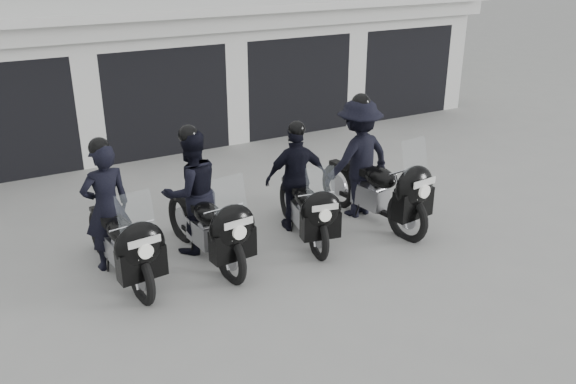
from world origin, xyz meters
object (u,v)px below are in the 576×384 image
police_bike_a (116,224)px  police_bike_b (199,202)px  police_bike_d (366,166)px  police_bike_c (300,187)px

police_bike_a → police_bike_b: 1.16m
police_bike_d → police_bike_a: bearing=172.0°
police_bike_a → police_bike_b: size_ratio=0.99×
police_bike_c → police_bike_d: 1.19m
police_bike_b → police_bike_d: bearing=-7.6°
police_bike_a → police_bike_c: bearing=-6.9°
police_bike_b → police_bike_d: police_bike_d is taller
police_bike_c → police_bike_d: bearing=10.0°
police_bike_a → police_bike_b: bearing=-4.7°
police_bike_b → police_bike_a: bearing=175.6°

